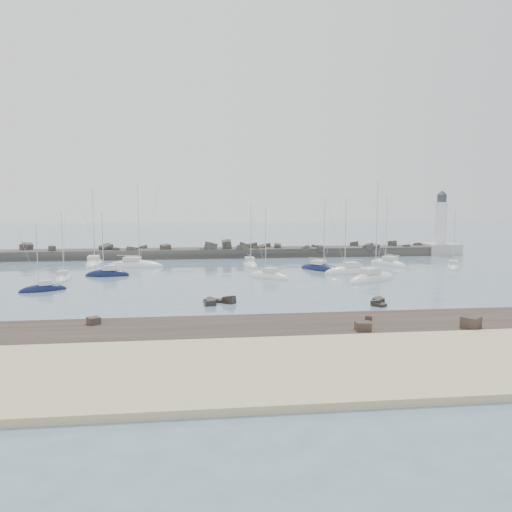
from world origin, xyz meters
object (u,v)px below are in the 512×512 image
(sailboat_3, at_px, (63,279))
(sailboat_5, at_px, (269,277))
(sailboat_2, at_px, (43,290))
(sailboat_4, at_px, (135,266))
(sailboat_6, at_px, (250,265))
(sailboat_8, at_px, (321,269))
(sailboat_10, at_px, (388,264))
(sailboat_1, at_px, (94,264))
(sailboat_7, at_px, (372,280))
(sailboat_13, at_px, (107,275))
(lighthouse, at_px, (440,240))
(sailboat_9, at_px, (349,272))
(sailboat_12, at_px, (453,268))

(sailboat_3, bearing_deg, sailboat_5, -3.33)
(sailboat_2, height_order, sailboat_4, sailboat_4)
(sailboat_6, xyz_separation_m, sailboat_8, (11.35, -6.70, 0.00))
(sailboat_2, bearing_deg, sailboat_10, 19.55)
(sailboat_1, bearing_deg, sailboat_3, -93.85)
(sailboat_7, height_order, sailboat_13, sailboat_7)
(lighthouse, relative_size, sailboat_1, 0.97)
(sailboat_7, distance_m, sailboat_10, 18.90)
(sailboat_2, xyz_separation_m, sailboat_9, (44.60, 10.38, 0.03))
(sailboat_7, bearing_deg, sailboat_4, 151.75)
(sailboat_2, xyz_separation_m, sailboat_7, (45.83, 2.92, 0.02))
(sailboat_7, bearing_deg, sailboat_8, 112.12)
(sailboat_5, relative_size, sailboat_12, 1.09)
(sailboat_1, relative_size, sailboat_10, 1.11)
(lighthouse, height_order, sailboat_7, sailboat_7)
(sailboat_2, distance_m, sailboat_10, 58.27)
(sailboat_7, bearing_deg, sailboat_3, 172.26)
(sailboat_4, xyz_separation_m, sailboat_9, (35.44, -12.24, 0.02))
(sailboat_4, xyz_separation_m, sailboat_6, (20.52, -1.20, -0.00))
(sailboat_1, height_order, sailboat_9, sailboat_1)
(lighthouse, xyz_separation_m, sailboat_6, (-43.57, -14.62, -2.96))
(sailboat_6, bearing_deg, sailboat_7, -48.90)
(sailboat_5, bearing_deg, sailboat_12, 11.04)
(sailboat_5, bearing_deg, lighthouse, 34.24)
(sailboat_6, height_order, sailboat_10, sailboat_10)
(sailboat_9, bearing_deg, sailboat_1, 159.87)
(lighthouse, xyz_separation_m, sailboat_1, (-71.83, -9.83, -2.95))
(sailboat_7, xyz_separation_m, sailboat_13, (-39.67, 9.29, 0.00))
(sailboat_3, distance_m, sailboat_9, 44.35)
(sailboat_3, bearing_deg, sailboat_10, 10.77)
(sailboat_3, xyz_separation_m, sailboat_12, (64.16, 4.73, -0.00))
(sailboat_8, bearing_deg, lighthouse, 33.50)
(sailboat_2, bearing_deg, sailboat_1, 86.89)
(sailboat_5, bearing_deg, sailboat_4, 145.03)
(sailboat_6, bearing_deg, lighthouse, 18.55)
(sailboat_4, distance_m, sailboat_9, 37.49)
(sailboat_8, xyz_separation_m, sailboat_12, (23.40, -0.88, -0.00))
(sailboat_6, bearing_deg, sailboat_1, 170.38)
(sailboat_4, distance_m, sailboat_10, 45.85)
(sailboat_5, relative_size, sailboat_13, 1.07)
(sailboat_1, xyz_separation_m, sailboat_13, (4.74, -14.01, 0.01))
(sailboat_4, height_order, sailboat_13, sailboat_4)
(sailboat_9, xyz_separation_m, sailboat_13, (-38.44, 1.82, -0.01))
(sailboat_9, height_order, sailboat_12, sailboat_9)
(sailboat_2, height_order, sailboat_12, sailboat_12)
(sailboat_2, relative_size, sailboat_12, 0.89)
(sailboat_4, relative_size, sailboat_12, 1.48)
(sailboat_13, bearing_deg, lighthouse, 19.56)
(sailboat_4, distance_m, sailboat_6, 20.55)
(sailboat_1, xyz_separation_m, sailboat_2, (-1.42, -26.21, -0.01))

